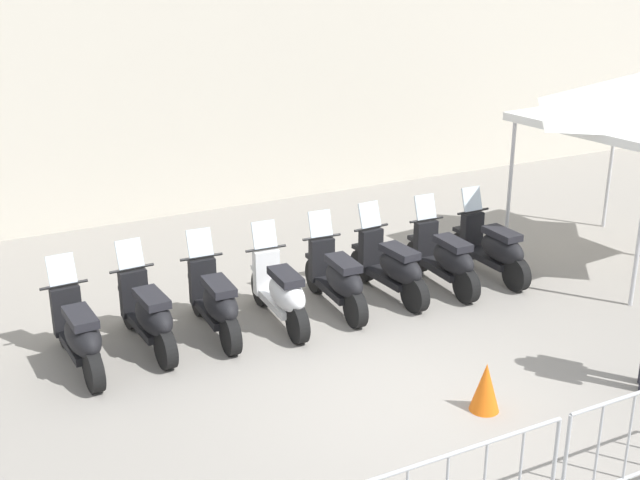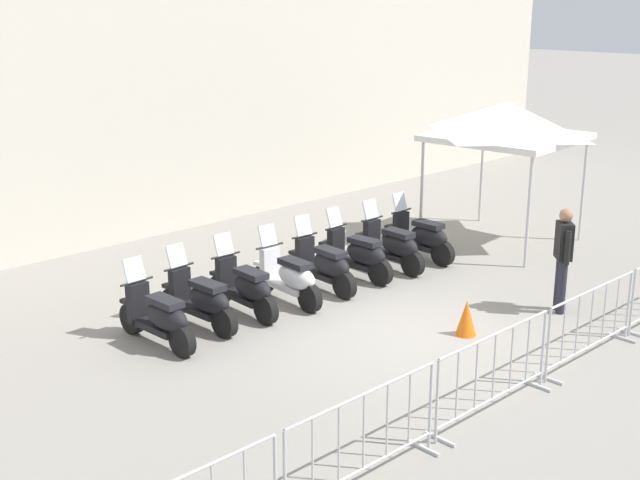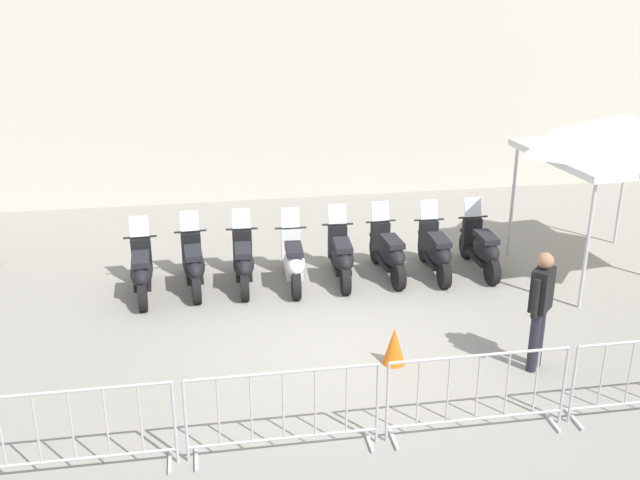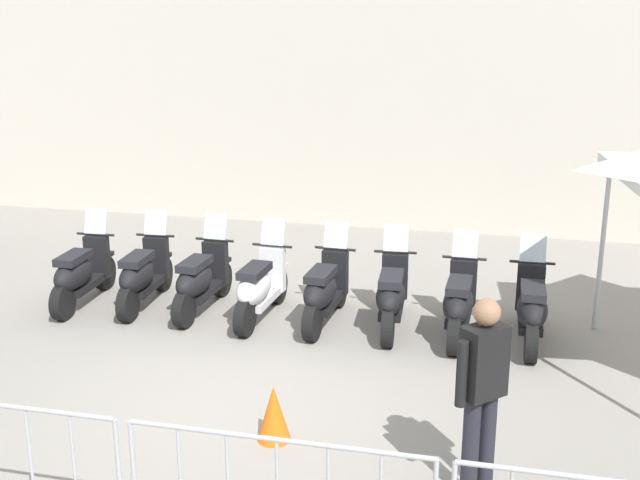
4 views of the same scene
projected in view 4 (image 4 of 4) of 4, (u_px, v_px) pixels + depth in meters
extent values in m
plane|color=gray|center=(231.00, 408.00, 8.01)|extent=(120.00, 120.00, 0.00)
cylinder|color=black|center=(105.00, 273.00, 11.46)|extent=(0.17, 0.49, 0.48)
cylinder|color=black|center=(63.00, 302.00, 10.29)|extent=(0.17, 0.49, 0.48)
cube|color=black|center=(85.00, 284.00, 10.87)|extent=(0.33, 0.88, 0.10)
ellipsoid|color=black|center=(73.00, 274.00, 10.54)|extent=(0.41, 0.86, 0.40)
cube|color=black|center=(73.00, 258.00, 10.51)|extent=(0.31, 0.61, 0.10)
cube|color=black|center=(97.00, 257.00, 11.20)|extent=(0.35, 0.16, 0.60)
cylinder|color=black|center=(95.00, 234.00, 11.11)|extent=(0.56, 0.07, 0.04)
cube|color=silver|center=(96.00, 221.00, 11.11)|extent=(0.33, 0.16, 0.35)
cube|color=black|center=(103.00, 255.00, 11.39)|extent=(0.22, 0.33, 0.06)
cylinder|color=black|center=(163.00, 274.00, 11.41)|extent=(0.16, 0.49, 0.48)
cylinder|color=black|center=(128.00, 304.00, 10.24)|extent=(0.16, 0.49, 0.48)
cube|color=black|center=(146.00, 286.00, 10.81)|extent=(0.32, 0.88, 0.10)
ellipsoid|color=black|center=(137.00, 275.00, 10.48)|extent=(0.40, 0.86, 0.40)
cube|color=black|center=(137.00, 259.00, 10.45)|extent=(0.31, 0.61, 0.10)
cube|color=black|center=(157.00, 258.00, 11.15)|extent=(0.35, 0.16, 0.60)
cylinder|color=black|center=(155.00, 235.00, 11.06)|extent=(0.56, 0.06, 0.04)
cube|color=silver|center=(156.00, 222.00, 11.06)|extent=(0.33, 0.15, 0.35)
cube|color=black|center=(162.00, 257.00, 11.34)|extent=(0.21, 0.33, 0.06)
cylinder|color=black|center=(221.00, 279.00, 11.19)|extent=(0.21, 0.49, 0.48)
cylinder|color=black|center=(184.00, 309.00, 10.04)|extent=(0.21, 0.49, 0.48)
cube|color=black|center=(204.00, 291.00, 10.60)|extent=(0.40, 0.90, 0.10)
ellipsoid|color=black|center=(194.00, 280.00, 10.28)|extent=(0.48, 0.88, 0.40)
cube|color=black|center=(194.00, 264.00, 10.25)|extent=(0.36, 0.63, 0.10)
cube|color=black|center=(215.00, 263.00, 10.93)|extent=(0.36, 0.19, 0.60)
cylinder|color=black|center=(215.00, 240.00, 10.84)|extent=(0.56, 0.11, 0.04)
cube|color=silver|center=(216.00, 226.00, 10.84)|extent=(0.34, 0.18, 0.35)
cube|color=black|center=(221.00, 261.00, 11.11)|extent=(0.24, 0.35, 0.06)
cylinder|color=black|center=(277.00, 286.00, 10.91)|extent=(0.21, 0.50, 0.48)
cylinder|color=black|center=(245.00, 318.00, 9.76)|extent=(0.21, 0.50, 0.48)
cube|color=white|center=(262.00, 298.00, 10.32)|extent=(0.41, 0.90, 0.10)
ellipsoid|color=white|center=(254.00, 288.00, 10.00)|extent=(0.48, 0.88, 0.40)
cube|color=black|center=(255.00, 271.00, 9.97)|extent=(0.37, 0.64, 0.10)
cube|color=white|center=(273.00, 269.00, 10.65)|extent=(0.36, 0.19, 0.60)
cylinder|color=black|center=(272.00, 246.00, 10.56)|extent=(0.56, 0.12, 0.04)
cube|color=silver|center=(273.00, 232.00, 10.56)|extent=(0.34, 0.19, 0.35)
cube|color=white|center=(277.00, 268.00, 10.83)|extent=(0.25, 0.35, 0.06)
cylinder|color=black|center=(339.00, 290.00, 10.77)|extent=(0.21, 0.50, 0.48)
cylinder|color=black|center=(312.00, 322.00, 9.63)|extent=(0.21, 0.50, 0.48)
cube|color=black|center=(326.00, 302.00, 10.19)|extent=(0.41, 0.90, 0.10)
ellipsoid|color=black|center=(320.00, 291.00, 9.86)|extent=(0.49, 0.89, 0.40)
cube|color=black|center=(321.00, 274.00, 9.83)|extent=(0.37, 0.64, 0.10)
cube|color=black|center=(335.00, 272.00, 10.51)|extent=(0.36, 0.19, 0.60)
cylinder|color=black|center=(335.00, 249.00, 10.42)|extent=(0.56, 0.12, 0.04)
cube|color=silver|center=(336.00, 235.00, 10.42)|extent=(0.34, 0.19, 0.35)
cube|color=black|center=(339.00, 271.00, 10.70)|extent=(0.25, 0.35, 0.06)
cylinder|color=black|center=(395.00, 293.00, 10.63)|extent=(0.16, 0.48, 0.48)
cylinder|color=black|center=(388.00, 328.00, 9.45)|extent=(0.16, 0.48, 0.48)
cube|color=black|center=(392.00, 307.00, 10.03)|extent=(0.31, 0.88, 0.10)
ellipsoid|color=black|center=(391.00, 296.00, 9.70)|extent=(0.39, 0.85, 0.40)
cube|color=black|center=(391.00, 279.00, 9.66)|extent=(0.30, 0.61, 0.10)
cube|color=black|center=(395.00, 276.00, 10.36)|extent=(0.34, 0.15, 0.60)
cylinder|color=black|center=(395.00, 252.00, 10.27)|extent=(0.56, 0.06, 0.04)
cube|color=silver|center=(396.00, 238.00, 10.27)|extent=(0.32, 0.15, 0.35)
cube|color=black|center=(396.00, 274.00, 10.55)|extent=(0.21, 0.33, 0.06)
cylinder|color=black|center=(463.00, 300.00, 10.37)|extent=(0.20, 0.49, 0.48)
cylinder|color=black|center=(454.00, 336.00, 9.21)|extent=(0.20, 0.49, 0.48)
cube|color=black|center=(459.00, 314.00, 9.78)|extent=(0.39, 0.90, 0.10)
ellipsoid|color=black|center=(458.00, 303.00, 9.45)|extent=(0.46, 0.88, 0.40)
cube|color=black|center=(459.00, 285.00, 9.42)|extent=(0.35, 0.63, 0.10)
cube|color=black|center=(463.00, 282.00, 10.11)|extent=(0.35, 0.18, 0.60)
cylinder|color=black|center=(464.00, 258.00, 10.02)|extent=(0.56, 0.11, 0.04)
cube|color=silver|center=(465.00, 244.00, 10.01)|extent=(0.34, 0.18, 0.35)
cube|color=black|center=(464.00, 281.00, 10.29)|extent=(0.24, 0.34, 0.06)
cylinder|color=black|center=(528.00, 305.00, 10.19)|extent=(0.18, 0.49, 0.48)
cylinder|color=black|center=(531.00, 342.00, 9.02)|extent=(0.18, 0.49, 0.48)
cube|color=black|center=(530.00, 320.00, 9.59)|extent=(0.36, 0.89, 0.10)
ellipsoid|color=black|center=(532.00, 309.00, 9.27)|extent=(0.44, 0.87, 0.40)
cube|color=black|center=(533.00, 291.00, 9.23)|extent=(0.33, 0.62, 0.10)
cube|color=black|center=(530.00, 287.00, 9.93)|extent=(0.35, 0.17, 0.60)
cylinder|color=black|center=(532.00, 262.00, 9.84)|extent=(0.56, 0.09, 0.04)
cube|color=silver|center=(533.00, 248.00, 9.83)|extent=(0.33, 0.17, 0.35)
cube|color=black|center=(530.00, 286.00, 10.11)|extent=(0.23, 0.34, 0.06)
cylinder|color=#B2B5B7|center=(31.00, 460.00, 5.93)|extent=(0.02, 0.02, 0.87)
cylinder|color=#B2B5B7|center=(74.00, 466.00, 5.85)|extent=(0.02, 0.02, 0.87)
cylinder|color=#B2B5B7|center=(276.00, 440.00, 5.38)|extent=(2.18, 0.26, 0.04)
cylinder|color=#23232D|center=(487.00, 442.00, 6.50)|extent=(0.14, 0.14, 0.90)
cylinder|color=#23232D|center=(470.00, 448.00, 6.41)|extent=(0.14, 0.14, 0.90)
cube|color=black|center=(484.00, 361.00, 6.25)|extent=(0.42, 0.40, 0.60)
sphere|color=#9E7051|center=(487.00, 312.00, 6.14)|extent=(0.22, 0.22, 0.22)
cylinder|color=black|center=(504.00, 361.00, 6.38)|extent=(0.09, 0.09, 0.55)
cylinder|color=black|center=(462.00, 374.00, 6.15)|extent=(0.09, 0.09, 0.55)
cylinder|color=silver|center=(602.00, 248.00, 9.78)|extent=(0.06, 0.06, 2.15)
cone|color=orange|center=(274.00, 413.00, 7.34)|extent=(0.32, 0.32, 0.55)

